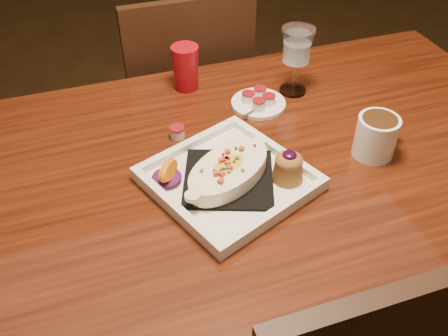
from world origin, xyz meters
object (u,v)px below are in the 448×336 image
object	(u,v)px
coffee_mug	(377,134)
goblet	(297,49)
plate	(233,175)
saucer	(258,102)
chair_far	(185,104)
red_tumbler	(186,68)
table	(251,191)

from	to	relation	value
coffee_mug	goblet	bearing A→B (deg)	82.71
plate	coffee_mug	distance (m)	0.34
plate	coffee_mug	xyz separation A→B (m)	(0.34, -0.01, 0.03)
plate	saucer	size ratio (longest dim) A/B	2.77
chair_far	red_tumbler	distance (m)	0.42
coffee_mug	goblet	size ratio (longest dim) A/B	0.71
plate	table	bearing A→B (deg)	19.26
table	coffee_mug	bearing A→B (deg)	-13.38
saucer	red_tumbler	distance (m)	0.22
plate	chair_far	bearing A→B (deg)	62.65
goblet	red_tumbler	xyz separation A→B (m)	(-0.27, 0.11, -0.06)
table	chair_far	bearing A→B (deg)	90.00
plate	red_tumbler	distance (m)	0.41
table	saucer	bearing A→B (deg)	64.73
goblet	saucer	bearing A→B (deg)	-162.64
table	coffee_mug	world-z (taller)	coffee_mug
chair_far	goblet	size ratio (longest dim) A/B	5.14
chair_far	red_tumbler	xyz separation A→B (m)	(-0.06, -0.28, 0.30)
red_tumbler	plate	bearing A→B (deg)	-91.47
table	coffee_mug	xyz separation A→B (m)	(0.27, -0.07, 0.15)
chair_far	plate	xyz separation A→B (m)	(-0.07, -0.69, 0.27)
table	goblet	xyz separation A→B (m)	(0.21, 0.24, 0.22)
plate	goblet	world-z (taller)	goblet
chair_far	coffee_mug	distance (m)	0.80
chair_far	coffee_mug	xyz separation A→B (m)	(0.27, -0.69, 0.30)
red_tumbler	goblet	bearing A→B (deg)	-22.52
chair_far	goblet	world-z (taller)	same
coffee_mug	red_tumbler	bearing A→B (deg)	109.45
coffee_mug	red_tumbler	distance (m)	0.53
saucer	red_tumbler	bearing A→B (deg)	136.19
chair_far	coffee_mug	size ratio (longest dim) A/B	7.20
plate	goblet	size ratio (longest dim) A/B	2.17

